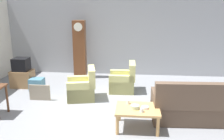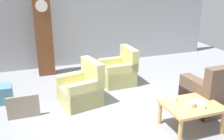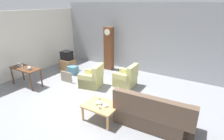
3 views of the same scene
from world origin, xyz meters
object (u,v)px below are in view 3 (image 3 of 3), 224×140
at_px(storage_box_blue, 73,70).
at_px(wine_glass_short, 22,65).
at_px(armchair_olive_far, 126,79).
at_px(wine_glass_tall, 17,63).
at_px(couch_floral, 154,116).
at_px(bowl_white_stacked, 105,106).
at_px(glass_dome_cloche, 29,68).
at_px(tv_stand_cabinet, 68,65).
at_px(tv_crt, 67,55).
at_px(cup_white_porcelain, 99,98).
at_px(console_table_dark, 25,70).
at_px(coffee_table_wood, 101,107).
at_px(grandfather_clock, 109,49).
at_px(armchair_olive_near, 92,79).
at_px(wine_glass_mid, 20,64).
at_px(framed_picture_leaning, 66,77).
at_px(bowl_shallow_green, 99,103).
at_px(cup_blue_rimmed, 99,107).

relative_size(storage_box_blue, wine_glass_short, 2.58).
xyz_separation_m(armchair_olive_far, wine_glass_tall, (-3.94, -2.05, 0.58)).
distance_m(couch_floral, bowl_white_stacked, 1.34).
relative_size(wine_glass_tall, wine_glass_short, 1.20).
relative_size(armchair_olive_far, glass_dome_cloche, 6.57).
xyz_separation_m(tv_stand_cabinet, tv_crt, (0.00, 0.00, 0.49)).
bearing_deg(bowl_white_stacked, couch_floral, 20.67).
bearing_deg(cup_white_porcelain, console_table_dark, 178.44).
bearing_deg(console_table_dark, armchair_olive_far, 30.74).
xyz_separation_m(couch_floral, bowl_white_stacked, (-1.25, -0.47, 0.15)).
bearing_deg(coffee_table_wood, cup_white_porcelain, 136.22).
relative_size(grandfather_clock, wine_glass_tall, 10.71).
bearing_deg(cup_white_porcelain, couch_floral, 8.42).
distance_m(armchair_olive_near, wine_glass_mid, 2.97).
distance_m(armchair_olive_far, tv_stand_cabinet, 3.34).
bearing_deg(bowl_white_stacked, console_table_dark, 175.34).
relative_size(wine_glass_mid, wine_glass_short, 1.25).
distance_m(console_table_dark, framed_picture_leaning, 1.61).
bearing_deg(grandfather_clock, bowl_shallow_green, -61.44).
distance_m(coffee_table_wood, bowl_white_stacked, 0.18).
bearing_deg(wine_glass_tall, storage_box_blue, 57.95).
relative_size(armchair_olive_near, storage_box_blue, 2.21).
height_order(coffee_table_wood, tv_stand_cabinet, tv_stand_cabinet).
bearing_deg(armchair_olive_near, armchair_olive_far, 33.48).
bearing_deg(framed_picture_leaning, armchair_olive_far, 22.81).
xyz_separation_m(wine_glass_tall, wine_glass_short, (0.38, -0.05, -0.02)).
height_order(framed_picture_leaning, bowl_shallow_green, bowl_shallow_green).
distance_m(armchair_olive_near, storage_box_blue, 1.72).
bearing_deg(console_table_dark, cup_white_porcelain, -1.56).
height_order(grandfather_clock, storage_box_blue, grandfather_clock).
distance_m(tv_stand_cabinet, wine_glass_short, 2.30).
xyz_separation_m(grandfather_clock, wine_glass_tall, (-2.28, -3.37, -0.17)).
xyz_separation_m(cup_white_porcelain, bowl_shallow_green, (0.16, -0.25, -0.01)).
xyz_separation_m(coffee_table_wood, bowl_white_stacked, (0.16, -0.02, 0.10)).
bearing_deg(coffee_table_wood, cup_blue_rimmed, -67.30).
relative_size(storage_box_blue, cup_blue_rimmed, 5.16).
distance_m(glass_dome_cloche, bowl_white_stacked, 3.73).
height_order(framed_picture_leaning, cup_white_porcelain, cup_white_porcelain).
xyz_separation_m(cup_white_porcelain, wine_glass_mid, (-3.95, 0.07, 0.36)).
distance_m(cup_white_porcelain, wine_glass_mid, 3.97).
distance_m(grandfather_clock, storage_box_blue, 2.03).
distance_m(console_table_dark, bowl_shallow_green, 3.85).
bearing_deg(wine_glass_tall, cup_white_porcelain, -1.50).
bearing_deg(framed_picture_leaning, bowl_shallow_green, -27.74).
distance_m(couch_floral, tv_stand_cabinet, 5.56).
distance_m(grandfather_clock, cup_white_porcelain, 3.98).
distance_m(console_table_dark, storage_box_blue, 2.08).
xyz_separation_m(console_table_dark, bowl_white_stacked, (4.05, -0.33, -0.14)).
bearing_deg(cup_white_porcelain, bowl_white_stacked, -31.50).
height_order(armchair_olive_far, cup_white_porcelain, armchair_olive_far).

